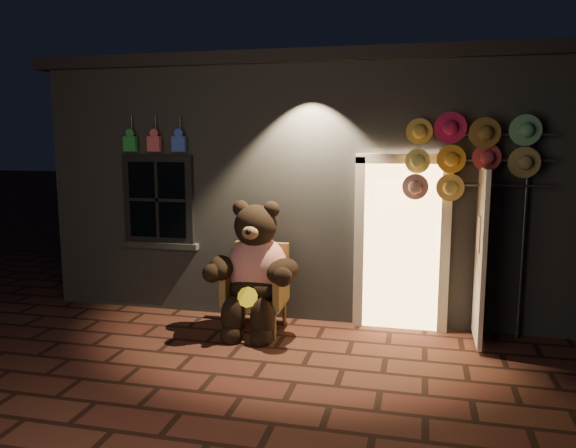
% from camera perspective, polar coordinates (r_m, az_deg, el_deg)
% --- Properties ---
extents(ground, '(60.00, 60.00, 0.00)m').
position_cam_1_polar(ground, '(6.20, -2.32, -13.83)').
color(ground, '#512C1F').
rests_on(ground, ground).
extents(shop_building, '(7.30, 5.95, 3.51)m').
position_cam_1_polar(shop_building, '(9.64, 4.06, 4.90)').
color(shop_building, slate).
rests_on(shop_building, ground).
extents(wicker_armchair, '(0.75, 0.68, 1.07)m').
position_cam_1_polar(wicker_armchair, '(7.06, -3.09, -6.43)').
color(wicker_armchair, olive).
rests_on(wicker_armchair, ground).
extents(teddy_bear, '(1.22, 0.95, 1.68)m').
position_cam_1_polar(teddy_bear, '(6.87, -3.42, -4.74)').
color(teddy_bear, red).
rests_on(teddy_bear, ground).
extents(hat_rack, '(1.69, 0.22, 2.63)m').
position_cam_1_polar(hat_rack, '(6.81, 17.53, 6.48)').
color(hat_rack, '#59595E').
rests_on(hat_rack, ground).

